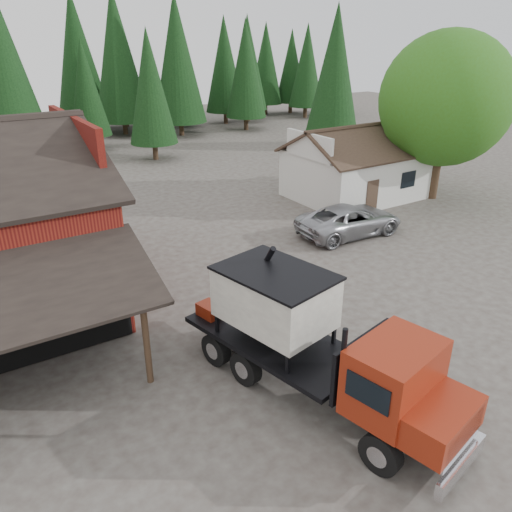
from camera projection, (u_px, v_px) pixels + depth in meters
ground at (333, 357)px, 16.59m from camera, size 120.00×120.00×0.00m
farmhouse at (356, 171)px, 32.30m from camera, size 8.60×6.42×4.65m
deciduous_tree at (446, 104)px, 30.21m from camera, size 8.00×8.00×10.20m
conifer_backdrop at (51, 143)px, 48.86m from camera, size 76.00×16.00×16.00m
near_pine_b at (150, 87)px, 40.19m from camera, size 3.96×3.96×10.40m
near_pine_c at (335, 69)px, 44.58m from camera, size 4.84×4.84×12.40m
near_pine_d at (4, 69)px, 37.72m from camera, size 5.28×5.28×13.40m
feed_truck at (315, 340)px, 14.14m from camera, size 4.23×9.35×4.08m
silver_car at (350, 220)px, 26.38m from camera, size 5.98×3.00×1.62m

